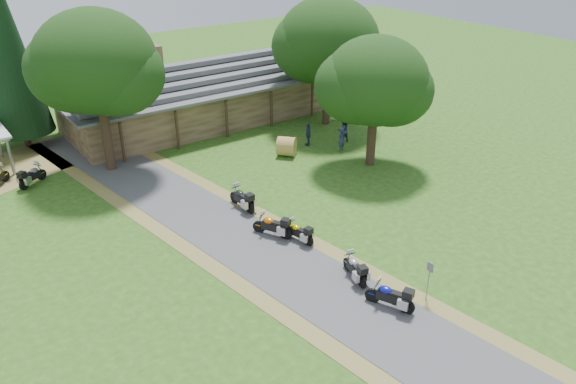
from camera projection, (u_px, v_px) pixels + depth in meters
ground at (333, 295)px, 24.80m from camera, size 120.00×120.00×0.00m
driveway at (273, 258)px, 27.44m from camera, size 51.95×51.95×0.00m
lodge at (197, 91)px, 44.21m from camera, size 21.40×9.40×4.90m
motorcycle_row_a at (390, 295)px, 23.75m from camera, size 1.39×2.05×1.34m
motorcycle_row_b at (355, 267)px, 25.67m from camera, size 1.05×1.93×1.26m
motorcycle_row_c at (298, 231)px, 28.61m from camera, size 0.91×1.80×1.18m
motorcycle_row_d at (272, 225)px, 29.03m from camera, size 1.51×2.04×1.35m
motorcycle_row_e at (242, 197)px, 31.75m from camera, size 0.74×2.04×1.37m
motorcycle_carport_b at (32, 175)px, 34.51m from camera, size 1.96×1.62×1.33m
person_a at (341, 137)px, 39.27m from camera, size 0.65×0.54×1.99m
person_b at (343, 128)px, 40.65m from camera, size 0.65×0.48×2.22m
person_c at (308, 132)px, 40.16m from camera, size 0.59×0.67×1.95m
hay_bale at (286, 146)px, 38.64m from camera, size 1.80×1.80×1.33m
sign_post at (428, 281)px, 24.13m from camera, size 0.35×0.06×1.93m
oak_lodge_left at (99, 84)px, 34.29m from camera, size 7.42×7.42×11.47m
oak_lodge_right at (328, 57)px, 42.38m from camera, size 7.63×7.63×10.52m
oak_driveway at (375, 98)px, 35.55m from camera, size 6.63×6.63×9.18m
cedar_near at (7, 51)px, 37.50m from camera, size 4.19×4.19×13.59m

